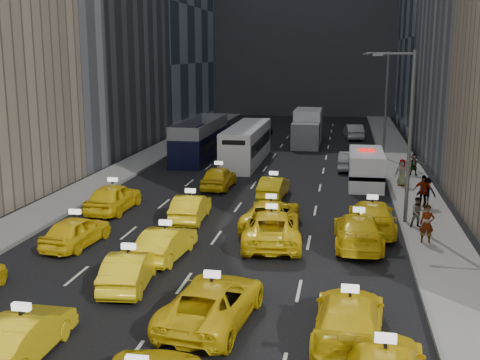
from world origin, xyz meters
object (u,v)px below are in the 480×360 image
Objects in this scene: box_truck at (307,128)px; pedestrian_0 at (427,224)px; city_bus at (247,144)px; double_decker at (200,140)px; nypd_van at (366,169)px; taxi_1 at (24,336)px.

box_truck is 31.17m from pedestrian_0.
box_truck is (4.29, 10.19, 0.18)m from city_bus.
box_truck is (8.48, 8.99, 0.08)m from double_decker.
nypd_van is 11.84m from city_bus.
double_decker is at bearing -139.10° from box_truck.
taxi_1 is at bearing -79.98° from double_decker.
city_bus is (1.25, 33.02, 0.81)m from taxi_1.
nypd_van is 0.52× the size of double_decker.
city_bus is at bearing 122.14° from pedestrian_0.
taxi_1 is at bearing -112.12° from nypd_van.
box_truck is at bearing -96.63° from taxi_1.
city_bus reaches higher than pedestrian_0.
taxi_1 is 34.37m from double_decker.
city_bus is 23.27m from pedestrian_0.
city_bus is 11.06m from box_truck.
nypd_van is at bearing 102.36° from pedestrian_0.
nypd_van is 15.98m from double_decker.
nypd_van reaches higher than taxi_1.
pedestrian_0 is (13.04, 12.96, 0.37)m from taxi_1.
pedestrian_0 is at bearing -47.96° from double_decker.
double_decker is (-13.57, 8.43, 0.47)m from nypd_van.
double_decker is 1.48× the size of box_truck.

